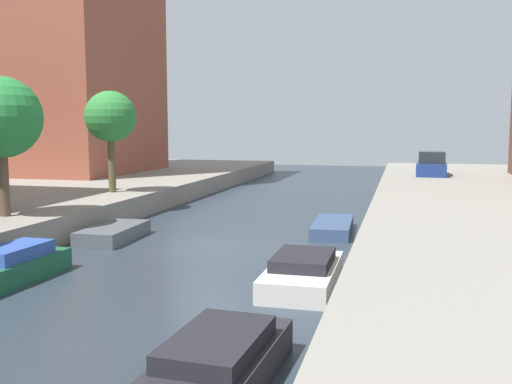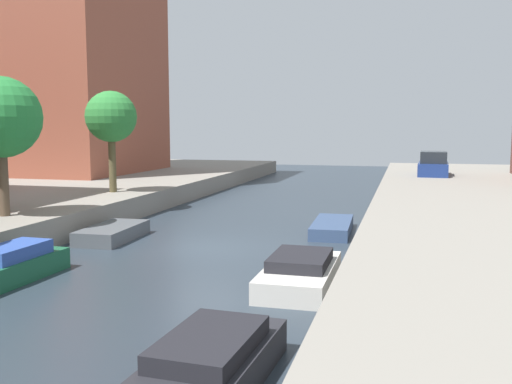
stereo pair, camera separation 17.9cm
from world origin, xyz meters
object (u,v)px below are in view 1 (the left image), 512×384
parked_car (432,165)px  moored_boat_left_3 (113,233)px  moored_boat_right_2 (303,272)px  moored_boat_left_2 (11,267)px  street_tree_2 (1,118)px  moored_boat_right_1 (214,369)px  apartment_tower_far (62,7)px  street_tree_3 (111,118)px  moored_boat_right_3 (333,227)px

parked_car → moored_boat_left_3: parked_car is taller
parked_car → moored_boat_right_2: parked_car is taller
moored_boat_right_2 → moored_boat_left_2: bearing=-167.9°
street_tree_2 → moored_boat_left_3: size_ratio=1.43×
street_tree_2 → moored_boat_right_1: bearing=-39.1°
street_tree_2 → parked_car: (14.92, 20.96, -2.71)m
apartment_tower_far → parked_car: apartment_tower_far is taller
apartment_tower_far → parked_car: (23.99, 3.21, -10.34)m
moored_boat_left_2 → moored_boat_right_1: 8.41m
street_tree_3 → parked_car: (14.92, 13.56, -2.84)m
street_tree_3 → moored_boat_right_3: (10.61, -2.34, -4.24)m
apartment_tower_far → parked_car: 26.32m
apartment_tower_far → moored_boat_left_3: bearing=-52.8°
moored_boat_left_3 → street_tree_3: bearing=118.8°
moored_boat_left_3 → moored_boat_right_1: moored_boat_right_1 is taller
parked_car → moored_boat_left_2: parked_car is taller
apartment_tower_far → street_tree_2: apartment_tower_far is taller
apartment_tower_far → moored_boat_left_2: apartment_tower_far is taller
parked_car → moored_boat_left_3: 22.63m
street_tree_3 → parked_car: street_tree_3 is taller
moored_boat_right_1 → street_tree_3: bearing=123.3°
street_tree_2 → moored_boat_left_3: street_tree_2 is taller
street_tree_2 → street_tree_3: size_ratio=1.01×
moored_boat_left_3 → moored_boat_right_3: moored_boat_left_3 is taller
street_tree_3 → apartment_tower_far: bearing=131.2°
parked_car → moored_boat_right_1: (-4.49, -29.45, -1.26)m
moored_boat_left_3 → moored_boat_right_2: (7.62, -4.11, 0.10)m
moored_boat_right_1 → moored_boat_right_2: size_ratio=1.06×
moored_boat_right_1 → moored_boat_left_2: bearing=147.7°
moored_boat_left_3 → moored_boat_right_1: bearing=-54.4°
apartment_tower_far → moored_boat_right_3: 26.20m
moored_boat_right_1 → moored_boat_right_2: moored_boat_right_1 is taller
apartment_tower_far → moored_boat_right_1: bearing=-53.4°
moored_boat_right_3 → moored_boat_left_2: bearing=-128.8°
parked_car → moored_boat_right_3: (-4.31, -15.91, -1.40)m
apartment_tower_far → street_tree_2: (9.07, -17.75, -7.63)m
moored_boat_left_2 → moored_boat_right_1: bearing=-32.3°
street_tree_3 → moored_boat_right_2: 15.12m
parked_car → apartment_tower_far: bearing=-172.4°
apartment_tower_far → street_tree_3: size_ratio=4.67×
moored_boat_right_3 → moored_boat_right_2: bearing=-88.9°
moored_boat_right_2 → moored_boat_right_3: (-0.14, 7.46, -0.12)m
parked_car → moored_boat_right_1: parked_car is taller
moored_boat_right_3 → street_tree_3: bearing=167.5°
moored_boat_left_3 → moored_boat_right_1: (7.30, -10.19, 0.12)m
street_tree_2 → moored_boat_left_3: bearing=28.4°
moored_boat_right_2 → moored_boat_right_3: size_ratio=0.99×
apartment_tower_far → street_tree_3: 15.67m
street_tree_2 → moored_boat_right_2: (10.75, -2.41, -3.99)m
moored_boat_right_3 → parked_car: bearing=74.8°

